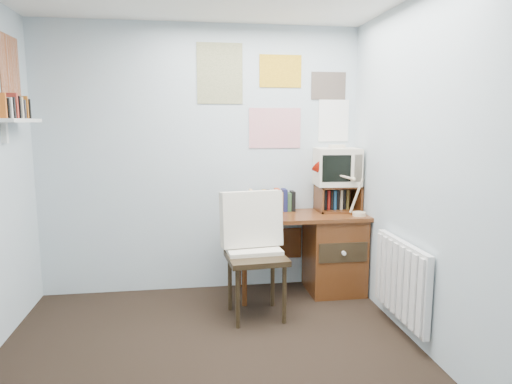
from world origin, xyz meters
TOP-DOWN VIEW (x-y plane):
  - back_wall at (0.00, 1.75)m, footprint 3.00×0.02m
  - right_wall at (1.50, 0.00)m, footprint 0.02×3.50m
  - desk at (1.17, 1.48)m, footprint 1.20×0.55m
  - desk_chair at (0.41, 1.00)m, footprint 0.55×0.53m
  - desk_lamp at (1.41, 1.33)m, footprint 0.35×0.31m
  - tv_riser at (1.29, 1.59)m, footprint 0.40×0.30m
  - crt_tv at (1.28, 1.61)m, footprint 0.43×0.40m
  - book_row at (0.66, 1.66)m, footprint 0.60×0.14m
  - radiator at (1.46, 0.55)m, footprint 0.09×0.80m
  - wall_shelf at (-1.40, 1.10)m, footprint 0.20×0.62m
  - posters_back at (0.70, 1.74)m, footprint 1.20×0.01m

SIDE VIEW (x-z plane):
  - desk at x=1.17m, z-range 0.03..0.79m
  - radiator at x=1.46m, z-range 0.12..0.72m
  - desk_chair at x=0.41m, z-range 0.00..1.01m
  - book_row at x=0.66m, z-range 0.76..0.98m
  - tv_riser at x=1.29m, z-range 0.76..1.01m
  - desk_lamp at x=1.41m, z-range 0.76..1.21m
  - crt_tv at x=1.28m, z-range 1.01..1.40m
  - back_wall at x=0.00m, z-range 0.00..2.50m
  - right_wall at x=1.50m, z-range 0.00..2.50m
  - wall_shelf at x=-1.40m, z-range 1.50..1.74m
  - posters_back at x=0.70m, z-range 1.40..2.30m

